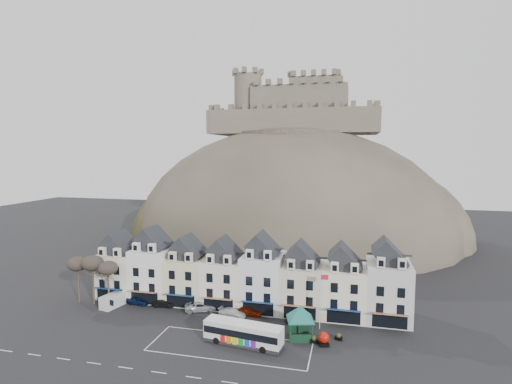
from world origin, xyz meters
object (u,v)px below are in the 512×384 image
bus (243,333)px  red_buoy (324,339)px  car_silver (201,306)px  car_white (232,313)px  bus_shelter (300,313)px  flagpole (321,297)px  car_charcoal (297,320)px  car_black (164,303)px  car_navy (138,300)px  white_van (114,300)px  car_maroon (248,311)px

bus → red_buoy: (10.90, 2.42, -0.77)m
bus → car_silver: (-10.05, 9.82, -0.97)m
red_buoy → car_white: size_ratio=0.42×
bus_shelter → flagpole: size_ratio=0.84×
car_charcoal → car_silver: bearing=80.3°
car_silver → red_buoy: bearing=-132.4°
car_black → car_navy: bearing=84.7°
bus_shelter → car_silver: (-17.47, 5.96, -2.93)m
car_navy → car_silver: bearing=-85.0°
white_van → flagpole: bearing=12.0°
bus → bus_shelter: size_ratio=1.57×
car_black → white_van: bearing=96.2°
car_black → bus_shelter: bearing=-109.1°
car_white → car_maroon: bearing=-53.5°
car_black → car_silver: size_ratio=0.71×
car_silver → car_charcoal: (16.45, -1.36, -0.16)m
car_navy → car_charcoal: (28.24, -1.36, -0.10)m
car_white → car_maroon: car_maroon is taller
white_van → car_maroon: 23.74m
red_buoy → car_charcoal: (-4.50, 6.04, -0.36)m
bus → car_navy: size_ratio=2.73×
car_navy → car_maroon: bearing=-85.0°
car_charcoal → white_van: bearing=85.7°
bus → car_charcoal: bearing=61.1°
flagpole → car_navy: bearing=176.1°
bus_shelter → car_white: size_ratio=1.59×
car_silver → car_charcoal: bearing=-117.7°
bus → car_maroon: size_ratio=2.53×
car_black → car_silver: car_silver is taller
white_van → car_black: bearing=24.2°
flagpole → red_buoy: bearing=-80.3°
flagpole → car_black: bearing=175.4°
car_navy → car_charcoal: 28.27m
red_buoy → car_navy: size_ratio=0.45×
white_van → car_navy: white_van is taller
flagpole → car_white: (-14.27, 1.06, -4.27)m
white_van → car_maroon: size_ratio=1.13×
car_navy → car_white: bearing=-88.7°
red_buoy → white_van: (-36.39, 5.66, 0.12)m
car_silver → car_charcoal: car_silver is taller
car_navy → car_maroon: car_maroon is taller
car_white → white_van: bearing=103.6°
red_buoy → flagpole: 6.62m
bus_shelter → car_navy: bearing=153.7°
flagpole → car_white: size_ratio=1.89×
car_maroon → car_charcoal: bearing=-98.4°
car_black → car_maroon: car_maroon is taller
bus_shelter → car_white: 13.01m
bus_shelter → car_charcoal: size_ratio=1.97×
car_black → car_charcoal: bearing=-98.7°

